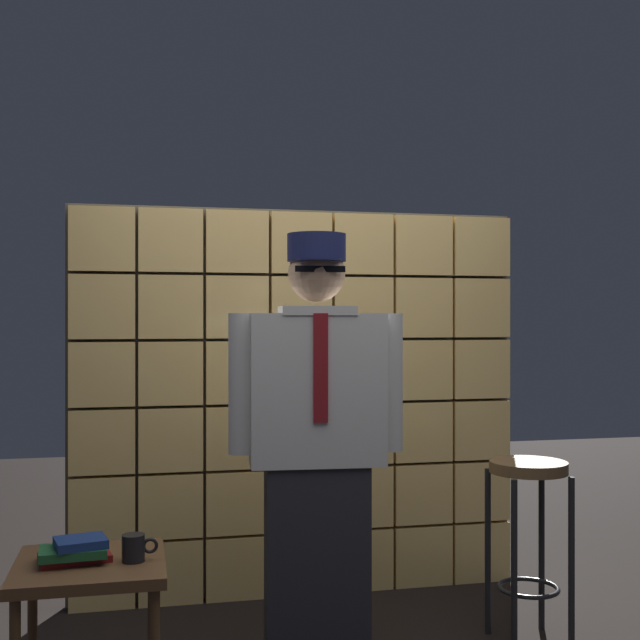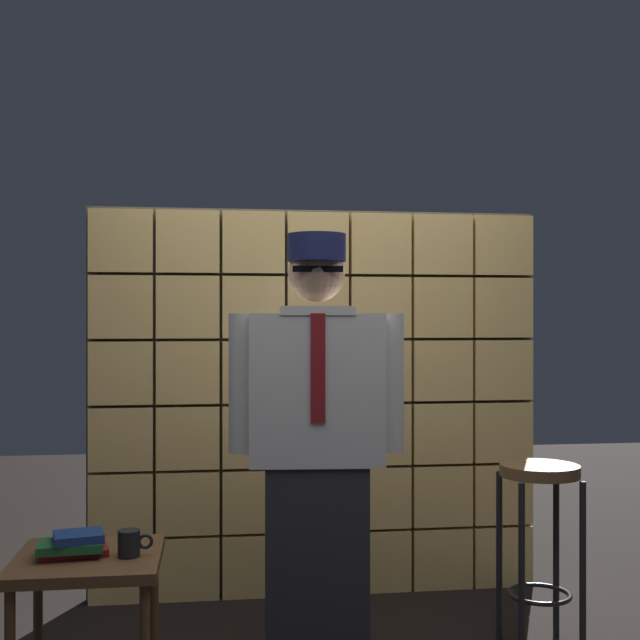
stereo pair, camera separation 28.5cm
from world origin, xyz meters
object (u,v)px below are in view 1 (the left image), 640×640
Objects in this scene: standing_person at (317,446)px; side_table at (90,583)px; coffee_mug at (134,548)px; bar_stool at (528,508)px; book_stack at (76,551)px.

standing_person reaches higher than side_table.
side_table is 4.49× the size of coffee_mug.
side_table is at bearing -163.85° from standing_person.
book_stack is (-1.89, -0.32, 0.01)m from bar_stool.
standing_person is 3.11× the size of side_table.
standing_person is 13.96× the size of coffee_mug.
book_stack is 2.11× the size of coffee_mug.
side_table is at bearing 164.94° from coffee_mug.
coffee_mug is at bearing -9.15° from book_stack.
bar_stool is 6.32× the size of coffee_mug.
coffee_mug reaches higher than book_stack.
bar_stool is 1.92m from book_stack.
side_table is 0.13m from book_stack.
bar_stool reaches higher than book_stack.
bar_stool is 3.00× the size of book_stack.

